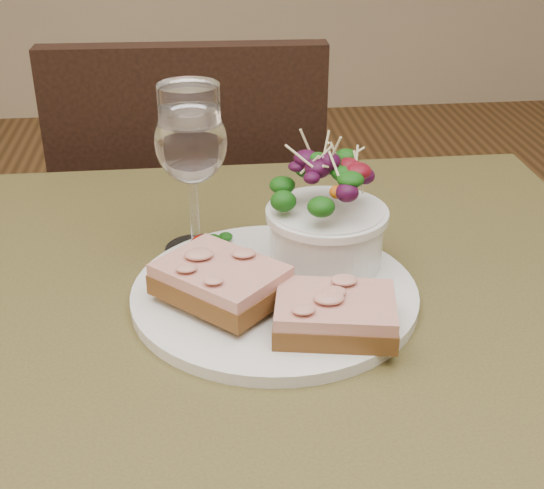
{
  "coord_description": "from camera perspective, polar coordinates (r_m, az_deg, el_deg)",
  "views": [
    {
      "loc": [
        -0.07,
        -0.6,
        1.15
      ],
      "look_at": [
        0.0,
        0.04,
        0.81
      ],
      "focal_mm": 50.0,
      "sensor_mm": 36.0,
      "label": 1
    }
  ],
  "objects": [
    {
      "name": "garnish",
      "position": [
        0.82,
        -4.71,
        0.02
      ],
      "size": [
        0.05,
        0.04,
        0.02
      ],
      "color": "black",
      "rests_on": "dinner_plate"
    },
    {
      "name": "dinner_plate",
      "position": [
        0.75,
        0.19,
        -3.73
      ],
      "size": [
        0.28,
        0.28,
        0.01
      ],
      "primitive_type": "cylinder",
      "color": "white",
      "rests_on": "cafe_table"
    },
    {
      "name": "wine_glass",
      "position": [
        0.8,
        -6.11,
        7.34
      ],
      "size": [
        0.08,
        0.08,
        0.18
      ],
      "color": "white",
      "rests_on": "cafe_table"
    },
    {
      "name": "sandwich_front",
      "position": [
        0.68,
        4.78,
        -5.23
      ],
      "size": [
        0.12,
        0.1,
        0.03
      ],
      "rotation": [
        0.0,
        0.0,
        -0.18
      ],
      "color": "#4A2E13",
      "rests_on": "dinner_plate"
    },
    {
      "name": "cafe_table",
      "position": [
        0.78,
        0.03,
        -11.87
      ],
      "size": [
        0.8,
        0.8,
        0.75
      ],
      "color": "#45391D",
      "rests_on": "ground"
    },
    {
      "name": "chair_far",
      "position": [
        1.53,
        -5.34,
        -6.5
      ],
      "size": [
        0.44,
        0.44,
        0.9
      ],
      "rotation": [
        0.0,
        0.0,
        3.1
      ],
      "color": "black",
      "rests_on": "ground"
    },
    {
      "name": "ramekin",
      "position": [
        0.73,
        -4.97,
        -2.41
      ],
      "size": [
        0.06,
        0.06,
        0.04
      ],
      "color": "silver",
      "rests_on": "dinner_plate"
    },
    {
      "name": "sandwich_back",
      "position": [
        0.72,
        -3.89,
        -2.71
      ],
      "size": [
        0.14,
        0.14,
        0.03
      ],
      "rotation": [
        0.0,
        0.0,
        -0.77
      ],
      "color": "#4A2E13",
      "rests_on": "dinner_plate"
    },
    {
      "name": "salad_bowl",
      "position": [
        0.77,
        4.17,
        2.54
      ],
      "size": [
        0.12,
        0.12,
        0.13
      ],
      "color": "white",
      "rests_on": "dinner_plate"
    }
  ]
}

